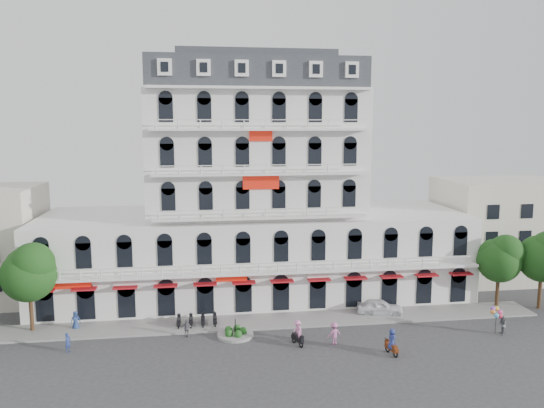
{
  "coord_description": "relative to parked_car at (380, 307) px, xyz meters",
  "views": [
    {
      "loc": [
        -5.87,
        -38.42,
        18.39
      ],
      "look_at": [
        0.81,
        10.0,
        11.12
      ],
      "focal_mm": 35.0,
      "sensor_mm": 36.0,
      "label": 1
    }
  ],
  "objects": [
    {
      "name": "pedestrian_mid",
      "position": [
        -18.63,
        -3.08,
        0.03
      ],
      "size": [
        0.95,
        0.46,
        1.58
      ],
      "primitive_type": "imported",
      "rotation": [
        0.0,
        0.0,
        3.06
      ],
      "color": "slate",
      "rests_on": "ground"
    },
    {
      "name": "flank_building_east",
      "position": [
        18.59,
        10.5,
        5.24
      ],
      "size": [
        14.0,
        10.0,
        12.0
      ],
      "primitive_type": "cube",
      "color": "beige",
      "rests_on": "ground"
    },
    {
      "name": "balloon_vendor",
      "position": [
        8.86,
        -6.28,
        0.5
      ],
      "size": [
        1.42,
        1.34,
        2.45
      ],
      "color": "slate",
      "rests_on": "ground"
    },
    {
      "name": "rider_center",
      "position": [
        -9.34,
        -6.11,
        0.41
      ],
      "size": [
        1.02,
        1.62,
        2.21
      ],
      "rotation": [
        0.0,
        0.0,
        5.1
      ],
      "color": "black",
      "rests_on": "ground"
    },
    {
      "name": "traffic_island",
      "position": [
        -14.41,
        -3.5,
        -0.5
      ],
      "size": [
        3.2,
        3.2,
        1.6
      ],
      "color": "gray",
      "rests_on": "ground"
    },
    {
      "name": "parked_scooter_row",
      "position": [
        -17.76,
        -0.7,
        -0.76
      ],
      "size": [
        4.4,
        1.8,
        1.1
      ],
      "primitive_type": null,
      "color": "black",
      "rests_on": "ground"
    },
    {
      "name": "tree_west_inner",
      "position": [
        -32.36,
        -0.02,
        4.92
      ],
      "size": [
        4.76,
        4.76,
        8.25
      ],
      "color": "#382314",
      "rests_on": "ground"
    },
    {
      "name": "main_building",
      "position": [
        -11.41,
        8.5,
        9.2
      ],
      "size": [
        45.0,
        15.0,
        25.8
      ],
      "color": "silver",
      "rests_on": "ground"
    },
    {
      "name": "parked_car",
      "position": [
        0.0,
        0.0,
        0.0
      ],
      "size": [
        4.76,
        2.76,
        1.52
      ],
      "primitive_type": "imported",
      "rotation": [
        0.0,
        0.0,
        1.34
      ],
      "color": "white",
      "rests_on": "ground"
    },
    {
      "name": "tree_east_outer",
      "position": [
        16.64,
        -0.52,
        4.79
      ],
      "size": [
        4.65,
        4.65,
        8.05
      ],
      "color": "#382314",
      "rests_on": "ground"
    },
    {
      "name": "tree_east_inner",
      "position": [
        12.64,
        0.48,
        4.45
      ],
      "size": [
        4.4,
        4.37,
        7.57
      ],
      "color": "#382314",
      "rests_on": "ground"
    },
    {
      "name": "rider_east",
      "position": [
        -2.14,
        -9.0,
        0.35
      ],
      "size": [
        0.75,
        1.68,
        2.21
      ],
      "rotation": [
        0.0,
        0.0,
        1.82
      ],
      "color": "#622A11",
      "rests_on": "ground"
    },
    {
      "name": "pedestrian_left",
      "position": [
        -28.66,
        0.0,
        0.1
      ],
      "size": [
        0.98,
        0.8,
        1.73
      ],
      "primitive_type": "imported",
      "rotation": [
        0.0,
        0.0,
        0.33
      ],
      "color": "navy",
      "rests_on": "ground"
    },
    {
      "name": "ground",
      "position": [
        -11.41,
        -9.5,
        -0.76
      ],
      "size": [
        120.0,
        120.0,
        0.0
      ],
      "primitive_type": "plane",
      "color": "#38383A",
      "rests_on": "ground"
    },
    {
      "name": "sidewalk",
      "position": [
        -11.41,
        -0.5,
        -0.68
      ],
      "size": [
        53.0,
        4.0,
        0.16
      ],
      "primitive_type": "cube",
      "color": "gray",
      "rests_on": "ground"
    },
    {
      "name": "pedestrian_far",
      "position": [
        -28.22,
        -4.85,
        0.05
      ],
      "size": [
        0.63,
        0.7,
        1.61
      ],
      "primitive_type": "imported",
      "rotation": [
        0.0,
        0.0,
        1.04
      ],
      "color": "navy",
      "rests_on": "ground"
    },
    {
      "name": "pedestrian_right",
      "position": [
        -6.23,
        -6.36,
        0.21
      ],
      "size": [
        1.4,
        1.03,
        1.94
      ],
      "primitive_type": "imported",
      "rotation": [
        0.0,
        0.0,
        3.41
      ],
      "color": "#BB639A",
      "rests_on": "ground"
    }
  ]
}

